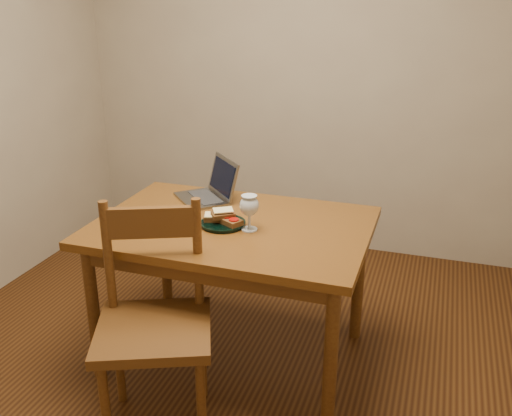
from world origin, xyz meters
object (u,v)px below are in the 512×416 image
(plate, at_px, (223,224))
(table, at_px, (233,240))
(milk_glass, at_px, (249,213))
(chair, at_px, (153,314))
(laptop, at_px, (211,188))

(plate, bearing_deg, table, 49.41)
(milk_glass, bearing_deg, chair, -115.49)
(chair, distance_m, plate, 0.57)
(chair, distance_m, milk_glass, 0.63)
(laptop, bearing_deg, table, -6.85)
(milk_glass, height_order, laptop, laptop)
(chair, bearing_deg, table, 52.84)
(chair, height_order, milk_glass, chair)
(chair, xyz_separation_m, plate, (0.11, 0.52, 0.21))
(laptop, bearing_deg, chair, -38.67)
(chair, xyz_separation_m, milk_glass, (0.24, 0.51, 0.29))
(plate, bearing_deg, milk_glass, -4.63)
(milk_glass, bearing_deg, plate, 175.37)
(table, distance_m, laptop, 0.40)
(plate, distance_m, laptop, 0.39)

